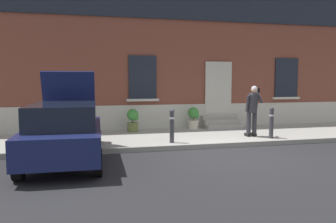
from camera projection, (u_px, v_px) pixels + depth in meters
name	position (u px, v px, depth m)	size (l,w,h in m)	color
ground_plane	(229.00, 155.00, 9.31)	(80.00, 80.00, 0.00)	#232326
sidewalk	(197.00, 136.00, 12.01)	(24.00, 3.60, 0.15)	#99968E
curb_edge	(217.00, 146.00, 10.21)	(24.00, 0.12, 0.15)	gray
building_facade	(179.00, 41.00, 14.08)	(24.00, 1.52, 7.50)	brown
entrance_stoop	(221.00, 123.00, 13.72)	(1.53, 0.96, 0.48)	#9E998E
hatchback_car_navy	(65.00, 131.00, 8.31)	(1.89, 4.12, 2.34)	#161E4C
bollard_near_person	(271.00, 121.00, 11.04)	(0.15, 0.15, 1.04)	#333338
bollard_far_left	(172.00, 125.00, 10.24)	(0.15, 0.15, 1.04)	#333338
person_on_phone	(253.00, 108.00, 11.33)	(0.51, 0.51, 1.74)	#2D2D33
planter_terracotta	(65.00, 120.00, 12.23)	(0.44, 0.44, 0.86)	#B25B38
planter_olive	(133.00, 120.00, 12.48)	(0.44, 0.44, 0.86)	#606B38
planter_cream	(194.00, 117.00, 13.24)	(0.44, 0.44, 0.86)	beige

